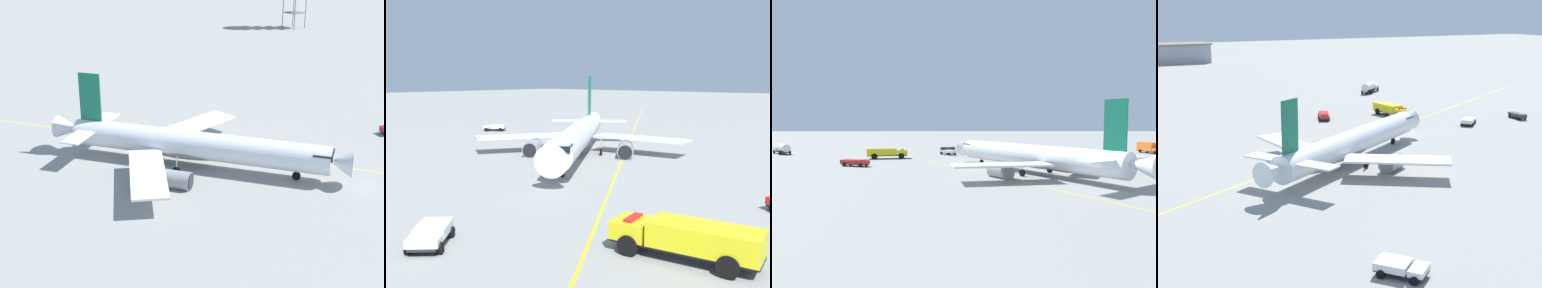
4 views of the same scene
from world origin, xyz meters
The scene contains 9 objects.
ground_plane centered at (0.00, 0.00, 0.00)m, with size 600.00×600.00×0.00m, color gray.
airliner_main centered at (-2.24, -3.27, 2.92)m, with size 36.89×28.59×11.94m.
fire_tender_truck centered at (-26.77, -33.25, 1.53)m, with size 4.17×9.83×2.50m.
baggage_truck_truck centered at (-49.06, -18.94, 0.72)m, with size 2.39×4.63×1.22m.
fuel_tanker_truck centered at (-38.72, -64.88, 1.56)m, with size 7.63×7.34×2.87m.
ops_pickup_truck centered at (-12.56, -36.51, 0.81)m, with size 3.83×6.11×1.41m.
pushback_tug_truck centered at (-35.86, -18.41, 0.80)m, with size 4.87×4.74×1.30m.
pushback_tug_truck_extra centered at (10.39, 31.66, 0.81)m, with size 4.83×5.11×1.30m.
taxiway_centreline centered at (2.96, -7.87, 0.00)m, with size 170.59×101.56×0.01m.
Camera 4 is at (35.10, 71.29, 23.18)m, focal length 53.88 mm.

